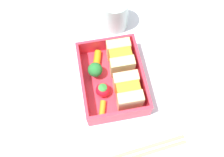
{
  "coord_description": "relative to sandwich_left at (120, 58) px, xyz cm",
  "views": [
    {
      "loc": [
        21.48,
        -3.99,
        51.64
      ],
      "look_at": [
        0.0,
        0.0,
        2.7
      ],
      "focal_mm": 40.0,
      "sensor_mm": 36.0,
      "label": 1
    }
  ],
  "objects": [
    {
      "name": "bento_rim",
      "position": [
        3.92,
        -2.55,
        -0.67
      ],
      "size": [
        17.48,
        13.15,
        4.12
      ],
      "color": "#DE2E42",
      "rests_on": "bento_tray"
    },
    {
      "name": "sandwich_center_left",
      "position": [
        7.84,
        0.0,
        0.0
      ],
      "size": [
        6.57,
        5.11,
        5.45
      ],
      "color": "#DFB984",
      "rests_on": "bento_tray"
    },
    {
      "name": "folded_napkin",
      "position": [
        4.1,
        -19.31,
        -3.72
      ],
      "size": [
        14.12,
        14.61,
        0.4
      ],
      "primitive_type": "cube",
      "rotation": [
        0.0,
        0.0,
        0.29
      ],
      "color": "silver",
      "rests_on": "ground_plane"
    },
    {
      "name": "strawberry_far_left",
      "position": [
        6.23,
        -4.94,
        -1.08
      ],
      "size": [
        3.04,
        3.04,
        3.64
      ],
      "color": "red",
      "rests_on": "bento_tray"
    },
    {
      "name": "ground_plane",
      "position": [
        3.92,
        -2.55,
        -4.92
      ],
      "size": [
        120.0,
        120.0,
        2.0
      ],
      "primitive_type": "cube",
      "color": "silver"
    },
    {
      "name": "chopstick_pair",
      "position": [
        19.83,
        -0.48,
        -3.57
      ],
      "size": [
        3.87,
        20.86,
        0.7
      ],
      "color": "tan",
      "rests_on": "ground_plane"
    },
    {
      "name": "bento_tray",
      "position": [
        3.92,
        -2.55,
        -3.32
      ],
      "size": [
        17.48,
        13.15,
        1.2
      ],
      "primitive_type": "cube",
      "color": "#DE2E42",
      "rests_on": "ground_plane"
    },
    {
      "name": "sandwich_left",
      "position": [
        0.0,
        0.0,
        0.0
      ],
      "size": [
        6.57,
        5.11,
        5.45
      ],
      "color": "#D9C57E",
      "rests_on": "bento_tray"
    },
    {
      "name": "carrot_stick_left",
      "position": [
        10.1,
        -5.74,
        -2.11
      ],
      "size": [
        3.88,
        2.16,
        1.23
      ],
      "primitive_type": "cylinder",
      "rotation": [
        1.57,
        0.0,
        1.3
      ],
      "color": "orange",
      "rests_on": "bento_tray"
    },
    {
      "name": "carrot_stick_far_left",
      "position": [
        -1.62,
        -4.96,
        -1.94
      ],
      "size": [
        4.5,
        2.65,
        1.57
      ],
      "primitive_type": "cylinder",
      "rotation": [
        1.57,
        0.0,
        1.3
      ],
      "color": "orange",
      "rests_on": "bento_tray"
    },
    {
      "name": "drinking_glass",
      "position": [
        -11.94,
        1.03,
        0.14
      ],
      "size": [
        6.49,
        6.49,
        8.12
      ],
      "primitive_type": "cylinder",
      "color": "silver",
      "rests_on": "ground_plane"
    },
    {
      "name": "broccoli_floret",
      "position": [
        1.72,
        -5.82,
        -0.25
      ],
      "size": [
        3.17,
        3.17,
        4.19
      ],
      "color": "#85D05E",
      "rests_on": "bento_tray"
    }
  ]
}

